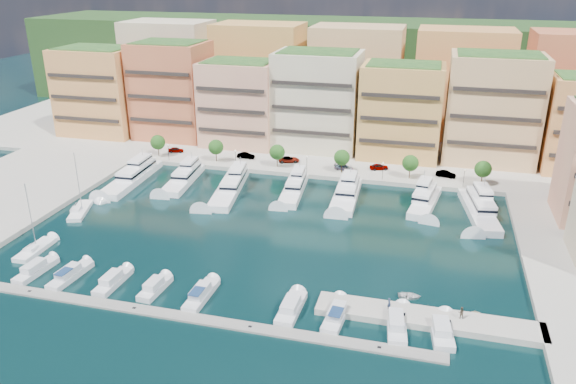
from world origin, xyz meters
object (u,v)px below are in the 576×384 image
Objects in this scene: lamppost_2 at (307,161)px; car_0 at (176,150)px; yacht_0 at (134,176)px; cruiser_1 at (70,275)px; tree_1 at (216,147)px; tree_3 at (342,157)px; yacht_6 at (479,208)px; yacht_2 at (231,185)px; tender_2 at (409,296)px; car_1 at (246,156)px; cruiser_6 at (291,308)px; yacht_5 at (425,199)px; cruiser_7 at (337,315)px; lamppost_4 at (464,175)px; lamppost_0 at (168,150)px; tree_2 at (277,152)px; yacht_3 at (294,187)px; cruiser_9 at (441,331)px; sailboat_0 at (35,250)px; tender_3 at (475,312)px; car_5 at (446,174)px; car_3 at (344,167)px; yacht_4 at (346,194)px; cruiser_3 at (155,288)px; car_2 at (289,159)px; car_4 at (379,167)px; cruiser_8 at (396,324)px; tree_4 at (410,163)px; cruiser_2 at (113,282)px; yacht_1 at (184,178)px; person_1 at (461,313)px; lamppost_1 at (235,155)px; sailboat_1 at (80,211)px; person_0 at (389,304)px; tree_0 at (158,142)px; cruiser_4 at (201,295)px.

car_0 is at bearing 170.18° from lamppost_2.
yacht_0 reaches higher than cruiser_1.
tree_1 is 1.35× the size of lamppost_2.
yacht_6 is (30.87, -14.23, -3.53)m from tree_3.
tree_3 is at bearing 34.18° from yacht_2.
car_1 reaches higher than tender_2.
cruiser_6 is at bearing -40.97° from yacht_0.
yacht_5 is 1.95× the size of cruiser_7.
lamppost_0 is at bearing 180.00° from lamppost_4.
lamppost_2 is (8.00, -2.30, -0.92)m from tree_2.
tree_1 is at bearing 120.53° from car_1.
lamppost_2 is at bearing 87.77° from yacht_3.
cruiser_9 is at bearing -147.67° from car_0.
sailboat_0 is 74.68m from tender_3.
lamppost_0 is 0.92× the size of car_5.
car_3 is 1.03× the size of car_5.
yacht_4 is 50.28m from cruiser_3.
car_5 is (38.30, -0.98, 0.01)m from car_2.
tree_2 is 1.25× the size of car_1.
car_4 reaches higher than car_0.
yacht_5 is (28.07, -10.08, -2.62)m from lamppost_2.
cruiser_1 reaches higher than cruiser_8.
car_5 is (32.64, 15.83, 0.54)m from yacht_3.
tree_2 is 0.29× the size of yacht_4.
cruiser_3 is 0.56× the size of sailboat_0.
tree_4 is 72.26m from cruiser_2.
yacht_1 is 74.17m from person_1.
yacht_1 is at bearing -159.32° from tree_3.
tree_4 reaches higher than car_3.
sailboat_0 is (-26.65, 6.34, -0.24)m from cruiser_3.
lamppost_1 is 0.94× the size of car_4.
sailboat_1 reaches higher than yacht_2.
lamppost_0 is 49.60m from sailboat_0.
yacht_6 reaches higher than person_1.
tree_3 is 1.35× the size of lamppost_2.
tree_3 is (16.00, 0.00, 0.00)m from tree_2.
car_1 is at bearing 31.92° from tree_1.
car_4 is at bearing 21.61° from lamppost_2.
tree_3 is 0.29× the size of yacht_4.
tree_3 reaches higher than cruiser_7.
cruiser_7 is at bearing 76.39° from person_0.
tree_0 reaches higher than car_5.
cruiser_9 is (43.29, -0.01, -0.00)m from cruiser_3.
tender_3 is 77.91m from car_1.
cruiser_1 is (-11.98, -42.81, -0.64)m from yacht_2.
car_2 is at bearing 12.48° from tree_1.
yacht_2 is 36.68m from car_4.
tree_1 is 38.00m from yacht_4.
cruiser_6 is (14.15, 0.03, -0.02)m from cruiser_4.
tender_3 is at bearing -142.89° from car_0.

